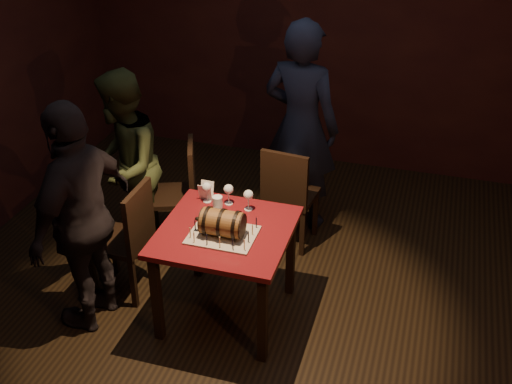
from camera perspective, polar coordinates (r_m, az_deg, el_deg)
room_shell at (r=4.22m, az=-0.21°, el=4.95°), size 5.04×5.04×2.80m
pub_table at (r=4.50m, az=-2.70°, el=-4.51°), size 0.90×0.90×0.75m
cake_board at (r=4.37m, az=-2.98°, el=-3.84°), size 0.45×0.35×0.01m
barrel_cake at (r=4.32m, az=-3.02°, el=-2.77°), size 0.34×0.20×0.20m
birthday_candles at (r=4.35m, az=-2.98°, el=-3.33°), size 0.40×0.30×0.09m
wine_glass_left at (r=4.70m, az=-4.41°, el=0.37°), size 0.07×0.07×0.16m
wine_glass_mid at (r=4.67m, az=-2.46°, el=0.18°), size 0.07×0.07×0.16m
wine_glass_right at (r=4.59m, az=-0.68°, el=-0.33°), size 0.07×0.07×0.16m
pint_of_ale at (r=4.56m, az=-3.43°, el=-1.27°), size 0.07×0.07×0.15m
menu_card at (r=4.77m, az=-4.46°, el=0.07°), size 0.10×0.05×0.13m
chair_back at (r=5.32m, az=2.86°, el=-0.04°), size 0.44×0.44×0.93m
chair_left_rear at (r=5.41m, az=-6.71°, el=0.33°), size 0.52×0.52×0.93m
chair_left_front at (r=4.88m, az=-11.23°, el=-3.76°), size 0.40×0.40×0.93m
person_back at (r=5.51m, az=4.01°, el=5.83°), size 0.76×0.57×1.87m
person_left_rear at (r=5.27m, az=-11.64°, el=2.29°), size 0.80×0.91×1.58m
person_left_front at (r=4.52m, az=-15.17°, el=-2.25°), size 0.54×1.05×1.71m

